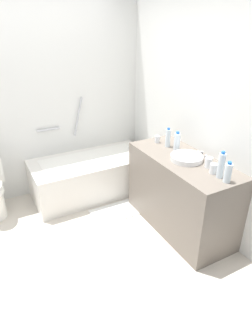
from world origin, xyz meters
The scene contains 15 objects.
ground_plane centered at (0.00, 0.00, 0.00)m, with size 4.16×4.16×0.00m, color beige.
wall_back_tiled centered at (0.00, 1.41, 1.24)m, with size 3.56×0.10×2.49m, color silver.
wall_right_mirror centered at (1.63, 0.00, 1.24)m, with size 0.10×3.11×2.49m, color silver.
bathtub centered at (0.69, 0.98, 0.28)m, with size 1.59×0.75×1.27m.
vanity_counter centered at (1.29, -0.18, 0.43)m, with size 0.58×1.34×0.86m, color #6B6056.
sink_basin centered at (1.29, -0.23, 0.89)m, with size 0.33×0.33×0.05m, color white.
sink_faucet centered at (1.48, -0.23, 0.89)m, with size 0.12×0.15×0.06m.
water_bottle_0 centered at (1.31, -0.76, 0.95)m, with size 0.07×0.07×0.20m.
water_bottle_1 centered at (1.33, 0.17, 0.97)m, with size 0.06×0.06×0.22m.
water_bottle_2 centered at (1.34, 0.02, 0.97)m, with size 0.07×0.07×0.23m.
water_bottle_3 centered at (1.32, -0.67, 0.98)m, with size 0.06×0.06×0.26m.
drinking_glass_0 centered at (1.32, -0.58, 0.91)m, with size 0.07×0.07×0.10m, color white.
drinking_glass_1 centered at (1.30, 0.33, 0.90)m, with size 0.06×0.06×0.08m, color white.
drinking_glass_2 centered at (1.37, -0.46, 0.91)m, with size 0.07×0.07×0.10m, color white.
bath_mat centered at (0.80, 0.38, 0.01)m, with size 0.68×0.37×0.01m, color white.
Camera 1 is at (-0.56, -2.35, 2.15)m, focal length 31.15 mm.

